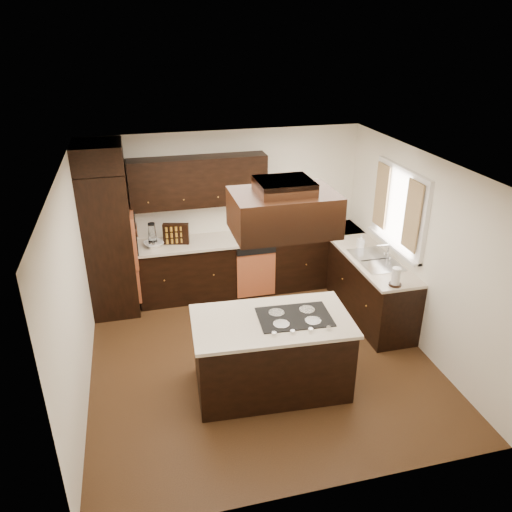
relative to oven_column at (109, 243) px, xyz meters
name	(u,v)px	position (x,y,z in m)	size (l,w,h in m)	color
floor	(260,357)	(1.78, -1.71, -1.07)	(4.20, 4.20, 0.02)	brown
ceiling	(261,165)	(1.78, -1.71, 1.45)	(4.20, 4.20, 0.02)	silver
wall_back	(226,211)	(1.78, 0.40, 0.19)	(4.20, 0.02, 2.50)	white
wall_front	(325,383)	(1.78, -3.81, 0.19)	(4.20, 0.02, 2.50)	white
wall_left	(73,291)	(-0.33, -1.71, 0.19)	(0.02, 4.20, 2.50)	white
wall_right	(420,252)	(3.88, -1.71, 0.19)	(0.02, 4.20, 2.50)	white
oven_column	(109,243)	(0.00, 0.00, 0.00)	(0.65, 0.75, 2.12)	black
wall_oven_face	(134,237)	(0.35, 0.00, 0.06)	(0.05, 0.62, 0.78)	#CD653A
base_cabinets_back	(233,266)	(1.81, 0.09, -0.62)	(2.93, 0.60, 0.88)	black
base_cabinets_right	(362,279)	(3.58, -0.80, -0.62)	(0.60, 2.40, 0.88)	black
countertop_back	(233,240)	(1.81, 0.08, -0.16)	(2.93, 0.63, 0.04)	beige
countertop_right	(363,251)	(3.56, -0.80, -0.16)	(0.63, 2.40, 0.04)	beige
upper_cabinets	(199,181)	(1.34, 0.23, 0.75)	(2.00, 0.34, 0.72)	black
dishwasher_front	(256,275)	(2.10, -0.20, -0.66)	(0.60, 0.05, 0.72)	#CD653A
window_frame	(400,209)	(3.85, -1.16, 0.59)	(0.06, 1.32, 1.12)	white
window_pane	(401,208)	(3.87, -1.16, 0.59)	(0.00, 1.20, 1.00)	white
curtain_left	(412,216)	(3.79, -1.57, 0.64)	(0.02, 0.34, 0.90)	beige
curtain_right	(381,196)	(3.79, -0.74, 0.64)	(0.02, 0.34, 0.90)	beige
sink_rim	(376,260)	(3.58, -1.16, -0.14)	(0.52, 0.84, 0.01)	silver
island	(271,355)	(1.76, -2.29, -0.62)	(1.71, 0.93, 0.88)	black
island_top	(272,321)	(1.76, -2.29, -0.16)	(1.77, 0.99, 0.04)	beige
cooktop	(294,317)	(2.02, -2.30, -0.13)	(0.81, 0.54, 0.01)	black
range_hood	(284,212)	(1.88, -2.25, 1.10)	(1.05, 0.72, 0.42)	black
hood_duct	(284,186)	(1.88, -2.25, 1.38)	(0.55, 0.50, 0.13)	black
blender_base	(153,244)	(0.61, 0.02, -0.09)	(0.15, 0.15, 0.10)	silver
blender_pitcher	(152,233)	(0.61, 0.02, 0.09)	(0.13, 0.13, 0.26)	silver
spice_rack	(176,234)	(0.95, 0.09, 0.02)	(0.38, 0.09, 0.31)	black
mixing_bowl	(154,244)	(0.62, 0.07, -0.11)	(0.28, 0.28, 0.07)	white
soap_bottle	(361,241)	(3.55, -0.71, -0.04)	(0.09, 0.09, 0.20)	white
paper_towel	(396,277)	(3.47, -1.90, -0.02)	(0.11, 0.11, 0.24)	white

